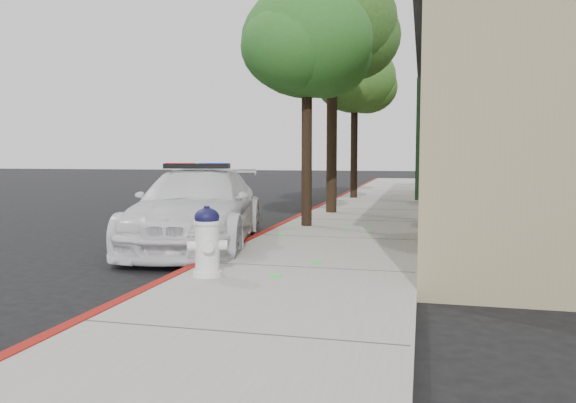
# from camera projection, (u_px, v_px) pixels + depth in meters

# --- Properties ---
(ground) EXTENTS (120.00, 120.00, 0.00)m
(ground) POSITION_uv_depth(u_px,v_px,m) (197.00, 272.00, 8.25)
(ground) COLOR black
(ground) RESTS_ON ground
(sidewalk) EXTENTS (3.20, 60.00, 0.15)m
(sidewalk) POSITION_uv_depth(u_px,v_px,m) (334.00, 241.00, 10.77)
(sidewalk) COLOR gray
(sidewalk) RESTS_ON ground
(red_curb) EXTENTS (0.14, 60.00, 0.16)m
(red_curb) POSITION_uv_depth(u_px,v_px,m) (258.00, 238.00, 11.13)
(red_curb) COLOR maroon
(red_curb) RESTS_ON ground
(clapboard_building) EXTENTS (7.30, 20.89, 4.24)m
(clapboard_building) POSITION_uv_depth(u_px,v_px,m) (552.00, 141.00, 15.23)
(clapboard_building) COLOR #877D58
(clapboard_building) RESTS_ON ground
(police_car) EXTENTS (3.01, 5.39, 1.60)m
(police_car) POSITION_uv_depth(u_px,v_px,m) (198.00, 208.00, 10.52)
(police_car) COLOR silver
(police_car) RESTS_ON ground
(fire_hydrant) EXTENTS (0.52, 0.46, 0.92)m
(fire_hydrant) POSITION_uv_depth(u_px,v_px,m) (207.00, 241.00, 7.23)
(fire_hydrant) COLOR silver
(fire_hydrant) RESTS_ON sidewalk
(street_tree_near) EXTENTS (2.92, 3.07, 5.34)m
(street_tree_near) POSITION_uv_depth(u_px,v_px,m) (308.00, 47.00, 12.27)
(street_tree_near) COLOR black
(street_tree_near) RESTS_ON sidewalk
(street_tree_mid) EXTENTS (3.65, 3.57, 6.74)m
(street_tree_mid) POSITION_uv_depth(u_px,v_px,m) (333.00, 28.00, 15.25)
(street_tree_mid) COLOR black
(street_tree_mid) RESTS_ON sidewalk
(street_tree_far) EXTENTS (3.12, 3.18, 5.81)m
(street_tree_far) POSITION_uv_depth(u_px,v_px,m) (356.00, 82.00, 20.81)
(street_tree_far) COLOR black
(street_tree_far) RESTS_ON sidewalk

